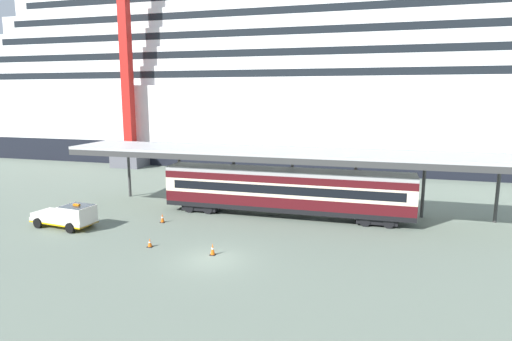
% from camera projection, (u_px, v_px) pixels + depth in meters
% --- Properties ---
extents(ground_plane, '(400.00, 400.00, 0.00)m').
position_uv_depth(ground_plane, '(213.00, 259.00, 27.30)').
color(ground_plane, slate).
extents(cruise_ship, '(129.93, 22.83, 41.12)m').
position_uv_depth(cruise_ship, '(336.00, 73.00, 65.20)').
color(cruise_ship, black).
rests_on(cruise_ship, ground).
extents(platform_canopy, '(39.59, 5.61, 5.68)m').
position_uv_depth(platform_canopy, '(287.00, 154.00, 36.45)').
color(platform_canopy, '#B3B3B3').
rests_on(platform_canopy, ground).
extents(train_carriage, '(21.13, 2.81, 4.11)m').
position_uv_depth(train_carriage, '(286.00, 190.00, 36.56)').
color(train_carriage, black).
rests_on(train_carriage, ground).
extents(service_truck, '(5.40, 2.71, 2.02)m').
position_uv_depth(service_truck, '(68.00, 215.00, 33.67)').
color(service_truck, silver).
rests_on(service_truck, ground).
extents(traffic_cone_near, '(0.36, 0.36, 0.79)m').
position_uv_depth(traffic_cone_near, '(213.00, 249.00, 28.00)').
color(traffic_cone_near, black).
rests_on(traffic_cone_near, ground).
extents(traffic_cone_mid, '(0.36, 0.36, 0.60)m').
position_uv_depth(traffic_cone_mid, '(150.00, 243.00, 29.49)').
color(traffic_cone_mid, black).
rests_on(traffic_cone_mid, ground).
extents(traffic_cone_far, '(0.36, 0.36, 0.75)m').
position_uv_depth(traffic_cone_far, '(162.00, 218.00, 35.13)').
color(traffic_cone_far, black).
rests_on(traffic_cone_far, ground).
extents(dockside_crane, '(11.83, 4.40, 58.10)m').
position_uv_depth(dockside_crane, '(128.00, 43.00, 59.63)').
color(dockside_crane, '#595960').
rests_on(dockside_crane, ground).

